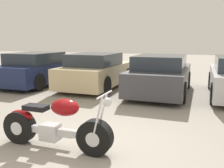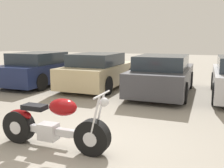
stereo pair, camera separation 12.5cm
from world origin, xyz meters
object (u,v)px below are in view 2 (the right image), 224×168
(parked_car_champagne, at_px, (99,71))
(parked_car_dark_grey, at_px, (163,75))
(motorcycle, at_px, (53,125))
(parked_car_navy, at_px, (42,69))

(parked_car_champagne, xyz_separation_m, parked_car_dark_grey, (2.64, -0.29, 0.00))
(motorcycle, distance_m, parked_car_champagne, 5.88)
(parked_car_champagne, bearing_deg, parked_car_navy, -175.10)
(motorcycle, distance_m, parked_car_navy, 6.89)
(parked_car_champagne, distance_m, parked_car_dark_grey, 2.65)
(motorcycle, relative_size, parked_car_dark_grey, 0.51)
(parked_car_navy, bearing_deg, motorcycle, -52.01)
(motorcycle, xyz_separation_m, parked_car_dark_grey, (1.04, 5.36, 0.24))
(motorcycle, relative_size, parked_car_champagne, 0.51)
(parked_car_champagne, relative_size, parked_car_dark_grey, 1.00)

